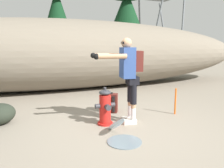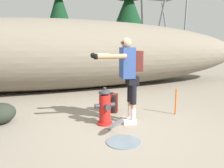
{
  "view_description": "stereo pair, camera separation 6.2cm",
  "coord_description": "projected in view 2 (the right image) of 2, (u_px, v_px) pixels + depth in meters",
  "views": [
    {
      "loc": [
        -1.68,
        -3.61,
        1.55
      ],
      "look_at": [
        0.05,
        0.64,
        0.75
      ],
      "focal_mm": 35.34,
      "sensor_mm": 36.0,
      "label": 1
    },
    {
      "loc": [
        -1.63,
        -3.63,
        1.55
      ],
      "look_at": [
        0.05,
        0.64,
        0.75
      ],
      "focal_mm": 35.34,
      "sensor_mm": 36.0,
      "label": 2
    }
  ],
  "objects": [
    {
      "name": "fire_hydrant",
      "position": [
        105.0,
        108.0,
        4.35
      ],
      "size": [
        0.41,
        0.36,
        0.75
      ],
      "color": "red",
      "rests_on": "ground_plane"
    },
    {
      "name": "utility_worker",
      "position": [
        128.0,
        70.0,
        4.32
      ],
      "size": [
        1.02,
        0.63,
        1.7
      ],
      "rotation": [
        0.0,
        0.0,
        2.97
      ],
      "color": "beige",
      "rests_on": "ground_plane"
    },
    {
      "name": "survey_stake",
      "position": [
        176.0,
        102.0,
        4.99
      ],
      "size": [
        0.04,
        0.04,
        0.6
      ],
      "primitive_type": "cylinder",
      "color": "#E55914",
      "rests_on": "ground_plane"
    },
    {
      "name": "dirt_embankment",
      "position": [
        73.0,
        54.0,
        8.0
      ],
      "size": [
        15.51,
        3.2,
        2.48
      ],
      "primitive_type": "ellipsoid",
      "color": "#756B5B",
      "rests_on": "ground_plane"
    },
    {
      "name": "pine_tree_center",
      "position": [
        129.0,
        6.0,
        14.9
      ],
      "size": [
        2.9,
        2.9,
        7.65
      ],
      "color": "#47331E",
      "rests_on": "ground_plane"
    },
    {
      "name": "hydrant_water_jet",
      "position": [
        117.0,
        130.0,
        3.8
      ],
      "size": [
        0.57,
        1.05,
        0.52
      ],
      "color": "silver",
      "rests_on": "ground_plane"
    },
    {
      "name": "ground_plane",
      "position": [
        122.0,
        129.0,
        4.19
      ],
      "size": [
        56.0,
        56.0,
        0.04
      ],
      "primitive_type": "cube",
      "color": "gray"
    },
    {
      "name": "spare_backpack",
      "position": [
        111.0,
        103.0,
        5.19
      ],
      "size": [
        0.36,
        0.36,
        0.47
      ],
      "rotation": [
        0.0,
        0.0,
        1.02
      ],
      "color": "#511E19",
      "rests_on": "ground_plane"
    },
    {
      "name": "pine_tree_left",
      "position": [
        59.0,
        6.0,
        12.37
      ],
      "size": [
        1.98,
        1.98,
        6.89
      ],
      "color": "#47331E",
      "rests_on": "ground_plane"
    }
  ]
}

